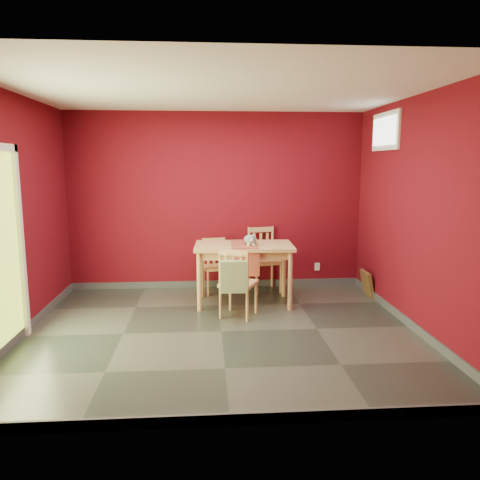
{
  "coord_description": "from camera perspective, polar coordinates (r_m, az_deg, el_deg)",
  "views": [
    {
      "loc": [
        -0.17,
        -5.19,
        1.93
      ],
      "look_at": [
        0.25,
        0.45,
        1.0
      ],
      "focal_mm": 35.0,
      "sensor_mm": 36.0,
      "label": 1
    }
  ],
  "objects": [
    {
      "name": "ground",
      "position": [
        5.54,
        -2.28,
        -11.06
      ],
      "size": [
        4.5,
        4.5,
        0.0
      ],
      "primitive_type": "plane",
      "color": "#2D342D",
      "rests_on": "ground"
    },
    {
      "name": "room_shell",
      "position": [
        5.52,
        -2.28,
        -10.57
      ],
      "size": [
        4.5,
        4.5,
        4.5
      ],
      "color": "#590912",
      "rests_on": "ground"
    },
    {
      "name": "doorway",
      "position": [
        5.28,
        -27.16,
        -0.48
      ],
      "size": [
        0.06,
        1.01,
        2.13
      ],
      "color": "#B7D838",
      "rests_on": "ground"
    },
    {
      "name": "window",
      "position": [
        6.65,
        17.3,
        12.55
      ],
      "size": [
        0.05,
        0.9,
        0.5
      ],
      "color": "white",
      "rests_on": "room_shell"
    },
    {
      "name": "outlet_plate",
      "position": [
        7.57,
        9.39,
        -3.22
      ],
      "size": [
        0.08,
        0.02,
        0.12
      ],
      "primitive_type": "cube",
      "color": "silver",
      "rests_on": "room_shell"
    },
    {
      "name": "dining_table",
      "position": [
        6.42,
        0.47,
        -1.45
      ],
      "size": [
        1.36,
        0.83,
        0.83
      ],
      "color": "tan",
      "rests_on": "ground"
    },
    {
      "name": "table_runner",
      "position": [
        6.29,
        0.57,
        -1.24
      ],
      "size": [
        0.38,
        0.74,
        0.37
      ],
      "color": "#9B412B",
      "rests_on": "dining_table"
    },
    {
      "name": "chair_far_left",
      "position": [
        7.06,
        -2.98,
        -3.06
      ],
      "size": [
        0.45,
        0.45,
        0.81
      ],
      "color": "tan",
      "rests_on": "ground"
    },
    {
      "name": "chair_far_right",
      "position": [
        7.16,
        2.92,
        -2.27
      ],
      "size": [
        0.53,
        0.53,
        0.96
      ],
      "color": "tan",
      "rests_on": "ground"
    },
    {
      "name": "chair_near",
      "position": [
        5.91,
        -0.33,
        -5.13
      ],
      "size": [
        0.55,
        0.55,
        0.89
      ],
      "color": "tan",
      "rests_on": "ground"
    },
    {
      "name": "tote_bag",
      "position": [
        5.68,
        -0.74,
        -4.48
      ],
      "size": [
        0.33,
        0.19,
        0.46
      ],
      "color": "#8C9E65",
      "rests_on": "chair_near"
    },
    {
      "name": "cat",
      "position": [
        6.37,
        1.26,
        0.26
      ],
      "size": [
        0.24,
        0.39,
        0.18
      ],
      "primitive_type": null,
      "rotation": [
        0.0,
        0.0,
        0.13
      ],
      "color": "slate",
      "rests_on": "table_runner"
    },
    {
      "name": "picture_frame",
      "position": [
        7.15,
        15.23,
        -5.14
      ],
      "size": [
        0.12,
        0.37,
        0.37
      ],
      "color": "brown",
      "rests_on": "ground"
    }
  ]
}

